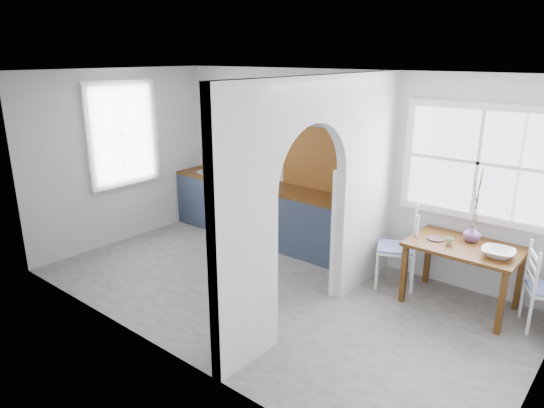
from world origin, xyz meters
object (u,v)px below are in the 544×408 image
Objects in this scene: kettle at (362,196)px; dining_table at (461,276)px; chair_left at (396,247)px; vase at (472,233)px.

dining_table is at bearing -20.48° from kettle.
kettle is (-0.61, 0.16, 0.51)m from chair_left.
dining_table is at bearing -95.64° from vase.
kettle reaches higher than dining_table.
kettle is (-1.42, 0.19, 0.64)m from dining_table.
chair_left reaches higher than dining_table.
chair_left is 4.52× the size of kettle.
dining_table is at bearing 63.86° from chair_left.
chair_left is at bearing -170.60° from vase.
chair_left is at bearing -27.94° from kettle.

